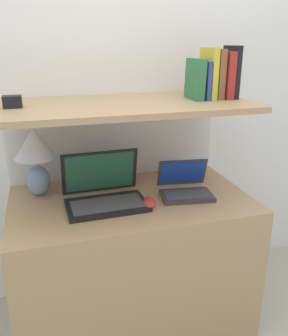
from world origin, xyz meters
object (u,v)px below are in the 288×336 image
object	(u,v)px
laptop_small	(185,188)
book_yellow	(208,73)
book_red	(224,75)
table_lamp	(35,153)
book_green	(195,79)
laptop_large	(105,194)
book_blue	(203,80)
computer_mouse	(149,203)
book_brown	(216,74)
router_box	(121,172)
shelf_gadget	(12,102)
book_black	(231,72)

from	to	relation	value
laptop_small	book_yellow	distance (m)	0.59
laptop_small	book_red	world-z (taller)	book_red
table_lamp	book_green	bearing A→B (deg)	-7.25
laptop_small	table_lamp	bearing A→B (deg)	163.59
laptop_large	laptop_small	world-z (taller)	laptop_large
book_blue	book_red	bearing A→B (deg)	-0.00
computer_mouse	book_brown	world-z (taller)	book_brown
laptop_large	book_red	size ratio (longest dim) A/B	1.68
book_red	book_green	bearing A→B (deg)	180.00
laptop_small	book_green	bearing A→B (deg)	55.09
book_yellow	book_blue	xyz separation A→B (m)	(-0.03, -0.00, -0.03)
book_yellow	book_green	distance (m)	0.08
book_blue	book_green	world-z (taller)	book_green
book_red	book_brown	world-z (taller)	book_brown
book_blue	laptop_large	bearing A→B (deg)	-169.91
book_blue	router_box	bearing A→B (deg)	154.72
book_brown	book_blue	distance (m)	0.08
laptop_small	shelf_gadget	size ratio (longest dim) A/B	3.60
book_yellow	book_blue	distance (m)	0.04
laptop_large	book_brown	world-z (taller)	book_brown
laptop_large	router_box	world-z (taller)	laptop_large
table_lamp	book_black	distance (m)	1.07
table_lamp	book_blue	distance (m)	0.91
book_red	book_green	world-z (taller)	book_red
book_brown	book_yellow	size ratio (longest dim) A/B	0.97
book_black	book_yellow	distance (m)	0.13
book_yellow	book_green	world-z (taller)	book_yellow
book_green	router_box	bearing A→B (deg)	152.18
table_lamp	laptop_small	xyz separation A→B (m)	(0.72, -0.21, -0.19)
laptop_small	shelf_gadget	distance (m)	0.92
book_blue	shelf_gadget	xyz separation A→B (m)	(-0.91, 0.00, -0.07)
shelf_gadget	laptop_small	bearing A→B (deg)	-7.97
book_black	book_green	bearing A→B (deg)	-180.00
laptop_small	book_black	distance (m)	0.63
book_black	book_red	xyz separation A→B (m)	(-0.04, -0.00, -0.01)
table_lamp	laptop_large	bearing A→B (deg)	-32.80
book_black	computer_mouse	bearing A→B (deg)	-158.84
laptop_small	book_yellow	xyz separation A→B (m)	(0.15, 0.11, 0.56)
book_green	book_black	bearing A→B (deg)	0.00
laptop_large	router_box	size ratio (longest dim) A/B	3.49
laptop_large	book_green	distance (m)	0.72
table_lamp	book_brown	distance (m)	0.99
book_red	book_yellow	bearing A→B (deg)	180.00
laptop_large	book_yellow	size ratio (longest dim) A/B	1.56
table_lamp	book_blue	world-z (taller)	book_blue
computer_mouse	book_yellow	size ratio (longest dim) A/B	0.48
laptop_small	router_box	xyz separation A→B (m)	(-0.27, 0.29, 0.01)
laptop_large	book_green	size ratio (longest dim) A/B	1.96
table_lamp	book_red	distance (m)	1.03
book_green	book_yellow	bearing A→B (deg)	0.00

